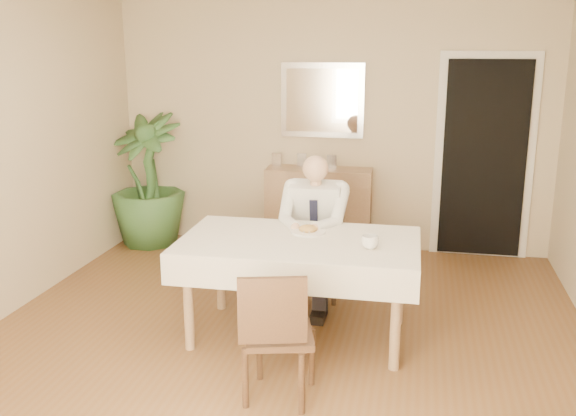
% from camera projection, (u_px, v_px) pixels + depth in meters
% --- Properties ---
extents(room, '(5.00, 5.02, 2.60)m').
position_uv_depth(room, '(277.00, 170.00, 4.27)').
color(room, brown).
rests_on(room, ground).
extents(window, '(1.34, 0.04, 1.44)m').
position_uv_depth(window, '(92.00, 277.00, 1.89)').
color(window, white).
rests_on(window, room).
extents(doorway, '(0.96, 0.07, 2.10)m').
position_uv_depth(doorway, '(484.00, 159.00, 6.37)').
color(doorway, white).
rests_on(doorway, ground).
extents(mirror, '(0.86, 0.04, 0.76)m').
position_uv_depth(mirror, '(322.00, 100.00, 6.57)').
color(mirror, silver).
rests_on(mirror, room).
extents(dining_table, '(1.73, 1.04, 0.75)m').
position_uv_depth(dining_table, '(299.00, 250.00, 4.63)').
color(dining_table, '#8E7250').
rests_on(dining_table, ground).
extents(chair_far, '(0.42, 0.42, 0.87)m').
position_uv_depth(chair_far, '(318.00, 239.00, 5.51)').
color(chair_far, '#442A15').
rests_on(chair_far, ground).
extents(chair_near, '(0.49, 0.49, 0.84)m').
position_uv_depth(chair_near, '(277.00, 331.00, 3.79)').
color(chair_near, '#442A15').
rests_on(chair_near, ground).
extents(seated_man, '(0.48, 0.72, 1.24)m').
position_uv_depth(seated_man, '(313.00, 225.00, 5.19)').
color(seated_man, white).
rests_on(seated_man, ground).
extents(plate, '(0.26, 0.26, 0.02)m').
position_uv_depth(plate, '(308.00, 232.00, 4.77)').
color(plate, white).
rests_on(plate, dining_table).
extents(food, '(0.14, 0.14, 0.06)m').
position_uv_depth(food, '(308.00, 229.00, 4.76)').
color(food, olive).
rests_on(food, dining_table).
extents(knife, '(0.01, 0.13, 0.01)m').
position_uv_depth(knife, '(312.00, 232.00, 4.70)').
color(knife, silver).
rests_on(knife, dining_table).
extents(fork, '(0.01, 0.13, 0.01)m').
position_uv_depth(fork, '(301.00, 231.00, 4.71)').
color(fork, silver).
rests_on(fork, dining_table).
extents(coffee_mug, '(0.13, 0.13, 0.09)m').
position_uv_depth(coffee_mug, '(370.00, 242.00, 4.39)').
color(coffee_mug, white).
rests_on(coffee_mug, dining_table).
extents(sideboard, '(1.10, 0.40, 0.87)m').
position_uv_depth(sideboard, '(319.00, 209.00, 6.70)').
color(sideboard, '#8E7250').
rests_on(sideboard, ground).
extents(photo_frame_left, '(0.10, 0.02, 0.14)m').
position_uv_depth(photo_frame_left, '(277.00, 159.00, 6.71)').
color(photo_frame_left, silver).
rests_on(photo_frame_left, sideboard).
extents(photo_frame_center, '(0.10, 0.02, 0.14)m').
position_uv_depth(photo_frame_center, '(302.00, 160.00, 6.68)').
color(photo_frame_center, silver).
rests_on(photo_frame_center, sideboard).
extents(photo_frame_right, '(0.10, 0.02, 0.14)m').
position_uv_depth(photo_frame_right, '(332.00, 162.00, 6.58)').
color(photo_frame_right, silver).
rests_on(photo_frame_right, sideboard).
extents(potted_palm, '(0.99, 0.99, 1.41)m').
position_uv_depth(potted_palm, '(147.00, 180.00, 6.83)').
color(potted_palm, '#345E2B').
rests_on(potted_palm, ground).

